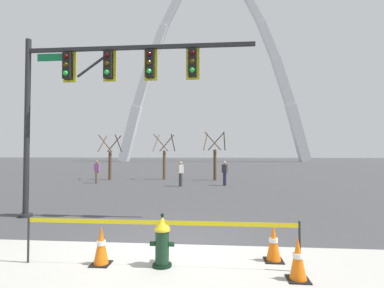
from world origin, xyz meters
TOP-DOWN VIEW (x-y plane):
  - ground_plane at (0.00, 0.00)m, footprint 240.00×240.00m
  - fire_hydrant at (-0.04, -1.35)m, footprint 0.46×0.48m
  - caution_tape_barrier at (-0.10, -1.40)m, footprint 5.17×0.05m
  - traffic_cone_by_hydrant at (2.34, -1.75)m, footprint 0.36×0.36m
  - traffic_cone_mid_sidewalk at (-1.22, -1.37)m, footprint 0.36×0.36m
  - traffic_cone_curb_edge at (2.10, -0.92)m, footprint 0.36×0.36m
  - traffic_signal_gantry at (-3.00, 2.40)m, footprint 7.82×0.44m
  - monument_arch at (-0.00, 64.23)m, footprint 47.09×2.28m
  - tree_far_left at (-7.47, 15.55)m, footprint 1.66×1.67m
  - tree_left_mid at (-3.18, 16.07)m, footprint 1.69×1.70m
  - tree_center_left at (0.88, 15.72)m, footprint 1.74×1.75m
  - pedestrian_walking_left at (-1.29, 11.48)m, footprint 0.39×0.36m
  - pedestrian_standing_center at (1.53, 12.19)m, footprint 0.39×0.35m
  - pedestrian_walking_right at (-7.40, 12.87)m, footprint 0.34×0.22m

SIDE VIEW (x-z plane):
  - ground_plane at x=0.00m, z-range 0.00..0.00m
  - traffic_cone_by_hydrant at x=2.34m, z-range -0.01..0.72m
  - traffic_cone_mid_sidewalk at x=-1.22m, z-range -0.01..0.72m
  - traffic_cone_curb_edge at x=2.10m, z-range -0.01..0.72m
  - fire_hydrant at x=-0.04m, z-range -0.03..0.96m
  - caution_tape_barrier at x=-0.10m, z-range 0.17..1.08m
  - pedestrian_walking_left at x=-1.29m, z-range 0.02..1.61m
  - pedestrian_standing_center at x=1.53m, z-range 0.02..1.61m
  - pedestrian_walking_right at x=-7.40m, z-range 0.02..1.61m
  - tree_far_left at x=-7.47m, z-range -0.20..3.38m
  - tree_left_mid at x=-3.18m, z-range -0.20..3.45m
  - tree_center_left at x=0.88m, z-range -0.21..3.55m
  - traffic_signal_gantry at x=-3.00m, z-range 1.40..7.40m
  - monument_arch at x=0.00m, z-range -3.17..45.75m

